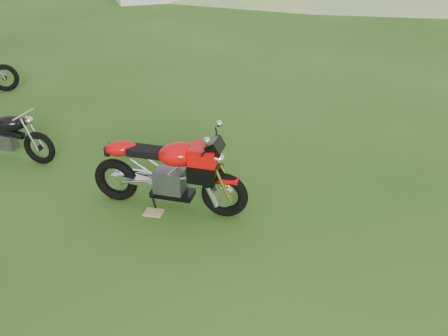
{
  "coord_description": "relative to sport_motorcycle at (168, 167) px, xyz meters",
  "views": [
    {
      "loc": [
        -0.66,
        -5.14,
        3.88
      ],
      "look_at": [
        0.17,
        0.4,
        0.96
      ],
      "focal_mm": 40.0,
      "sensor_mm": 36.0,
      "label": 1
    }
  ],
  "objects": [
    {
      "name": "plywood_board",
      "position": [
        -0.24,
        -0.13,
        -0.65
      ],
      "size": [
        0.32,
        0.29,
        0.02
      ],
      "primitive_type": "cube",
      "rotation": [
        0.0,
        0.0,
        -0.35
      ],
      "color": "tan",
      "rests_on": "ground"
    },
    {
      "name": "sport_motorcycle",
      "position": [
        0.0,
        0.0,
        0.0
      ],
      "size": [
        2.24,
        1.4,
        1.33
      ],
      "primitive_type": null,
      "rotation": [
        0.0,
        0.0,
        -0.42
      ],
      "color": "red",
      "rests_on": "ground"
    },
    {
      "name": "vintage_moto_b",
      "position": [
        -2.68,
        1.99,
        -0.18
      ],
      "size": [
        1.83,
        1.13,
        0.96
      ],
      "primitive_type": null,
      "rotation": [
        0.0,
        0.0,
        -0.42
      ],
      "color": "black",
      "rests_on": "ground"
    },
    {
      "name": "ground",
      "position": [
        0.53,
        -1.11,
        -0.66
      ],
      "size": [
        120.0,
        120.0,
        0.0
      ],
      "primitive_type": "plane",
      "color": "#1F460F",
      "rests_on": "ground"
    }
  ]
}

